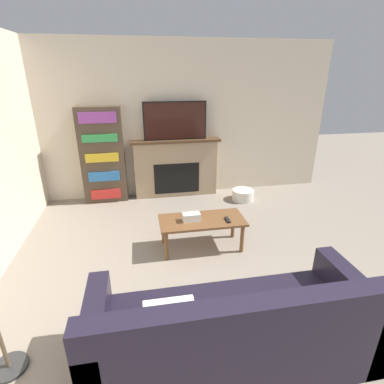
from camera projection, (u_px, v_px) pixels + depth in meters
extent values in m
cube|color=beige|center=(176.00, 121.00, 5.33)|extent=(5.67, 0.06, 2.70)
cube|color=tan|center=(176.00, 169.00, 5.51)|extent=(1.50, 0.22, 1.02)
cube|color=black|center=(177.00, 179.00, 5.46)|extent=(0.82, 0.01, 0.56)
cube|color=#4C331E|center=(175.00, 141.00, 5.29)|extent=(1.60, 0.28, 0.04)
cube|color=black|center=(175.00, 121.00, 5.16)|extent=(1.09, 0.03, 0.65)
cube|color=#331914|center=(175.00, 121.00, 5.15)|extent=(1.06, 0.01, 0.62)
cube|color=black|center=(231.00, 336.00, 2.42)|extent=(2.20, 0.85, 0.40)
cube|color=black|center=(250.00, 330.00, 1.94)|extent=(2.20, 0.16, 0.45)
cube|color=black|center=(98.00, 343.00, 2.20)|extent=(0.16, 0.85, 0.65)
cube|color=black|center=(347.00, 307.00, 2.54)|extent=(0.16, 0.85, 0.65)
cube|color=silver|center=(170.00, 320.00, 2.13)|extent=(0.36, 0.14, 0.28)
cube|color=brown|center=(202.00, 220.00, 3.84)|extent=(1.09, 0.50, 0.03)
cylinder|color=brown|center=(166.00, 246.00, 3.66)|extent=(0.05, 0.05, 0.39)
cylinder|color=brown|center=(242.00, 238.00, 3.83)|extent=(0.05, 0.05, 0.39)
cylinder|color=brown|center=(163.00, 231.00, 4.01)|extent=(0.05, 0.05, 0.39)
cylinder|color=brown|center=(233.00, 225.00, 4.17)|extent=(0.05, 0.05, 0.39)
cube|color=white|center=(191.00, 217.00, 3.78)|extent=(0.22, 0.12, 0.10)
cube|color=black|center=(228.00, 220.00, 3.80)|extent=(0.04, 0.15, 0.02)
cube|color=#4C3D2D|center=(103.00, 156.00, 5.16)|extent=(0.73, 0.26, 1.65)
cube|color=red|center=(106.00, 194.00, 5.28)|extent=(0.50, 0.03, 0.17)
cube|color=#2D70B7|center=(104.00, 176.00, 5.15)|extent=(0.52, 0.03, 0.16)
cube|color=gold|center=(102.00, 158.00, 5.03)|extent=(0.54, 0.03, 0.15)
cube|color=green|center=(100.00, 138.00, 4.90)|extent=(0.57, 0.03, 0.13)
cube|color=purple|center=(97.00, 118.00, 4.78)|extent=(0.59, 0.03, 0.17)
cylinder|color=#2D2D2D|center=(9.00, 367.00, 2.36)|extent=(0.28, 0.28, 0.02)
cylinder|color=silver|center=(243.00, 195.00, 5.43)|extent=(0.39, 0.39, 0.19)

